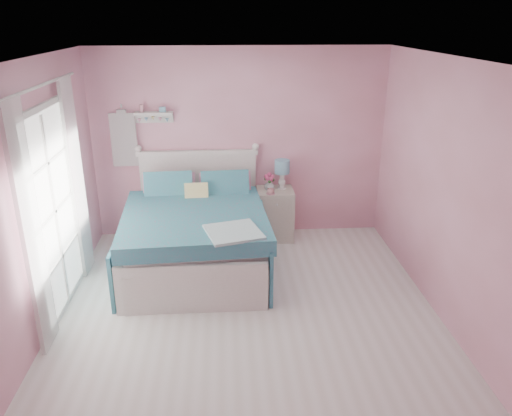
{
  "coord_description": "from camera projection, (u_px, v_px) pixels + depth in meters",
  "views": [
    {
      "loc": [
        -0.21,
        -4.47,
        2.95
      ],
      "look_at": [
        0.16,
        1.2,
        0.76
      ],
      "focal_mm": 35.0,
      "sensor_mm": 36.0,
      "label": 1
    }
  ],
  "objects": [
    {
      "name": "curtain_near",
      "position": [
        31.0,
        232.0,
        4.38
      ],
      "size": [
        0.04,
        0.4,
        2.32
      ],
      "primitive_type": "cube",
      "color": "white",
      "rests_on": "floor"
    },
    {
      "name": "teacup",
      "position": [
        271.0,
        191.0,
        6.69
      ],
      "size": [
        0.12,
        0.12,
        0.08
      ],
      "primitive_type": "imported",
      "rotation": [
        0.0,
        0.0,
        0.37
      ],
      "color": "pink",
      "rests_on": "nightstand"
    },
    {
      "name": "floor",
      "position": [
        248.0,
        316.0,
        5.24
      ],
      "size": [
        4.5,
        4.5,
        0.0
      ],
      "primitive_type": "plane",
      "color": "silver",
      "rests_on": "ground"
    },
    {
      "name": "table_lamp",
      "position": [
        282.0,
        169.0,
        6.81
      ],
      "size": [
        0.2,
        0.2,
        0.41
      ],
      "color": "white",
      "rests_on": "nightstand"
    },
    {
      "name": "nightstand",
      "position": [
        275.0,
        214.0,
        6.99
      ],
      "size": [
        0.5,
        0.49,
        0.72
      ],
      "color": "beige",
      "rests_on": "floor"
    },
    {
      "name": "french_door",
      "position": [
        54.0,
        212.0,
        5.11
      ],
      "size": [
        0.04,
        1.32,
        2.16
      ],
      "color": "silver",
      "rests_on": "floor"
    },
    {
      "name": "room_shell",
      "position": [
        247.0,
        172.0,
        4.67
      ],
      "size": [
        4.5,
        4.5,
        4.5
      ],
      "color": "#C37C89",
      "rests_on": "floor"
    },
    {
      "name": "wall_shelf",
      "position": [
        154.0,
        115.0,
        6.59
      ],
      "size": [
        0.5,
        0.15,
        0.25
      ],
      "color": "silver",
      "rests_on": "room_shell"
    },
    {
      "name": "hanging_dress",
      "position": [
        124.0,
        140.0,
        6.67
      ],
      "size": [
        0.34,
        0.03,
        0.72
      ],
      "primitive_type": "cube",
      "color": "white",
      "rests_on": "room_shell"
    },
    {
      "name": "curtain_far",
      "position": [
        77.0,
        180.0,
        5.76
      ],
      "size": [
        0.04,
        0.4,
        2.32
      ],
      "primitive_type": "cube",
      "color": "white",
      "rests_on": "floor"
    },
    {
      "name": "bed",
      "position": [
        196.0,
        236.0,
        6.16
      ],
      "size": [
        1.78,
        2.18,
        1.23
      ],
      "rotation": [
        0.0,
        0.0,
        0.06
      ],
      "color": "silver",
      "rests_on": "floor"
    },
    {
      "name": "vase",
      "position": [
        269.0,
        185.0,
        6.83
      ],
      "size": [
        0.18,
        0.18,
        0.15
      ],
      "primitive_type": "imported",
      "rotation": [
        0.0,
        0.0,
        0.29
      ],
      "color": "#B8C4C1",
      "rests_on": "nightstand"
    },
    {
      "name": "roses",
      "position": [
        269.0,
        177.0,
        6.78
      ],
      "size": [
        0.14,
        0.11,
        0.12
      ],
      "color": "#D2477D",
      "rests_on": "vase"
    }
  ]
}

